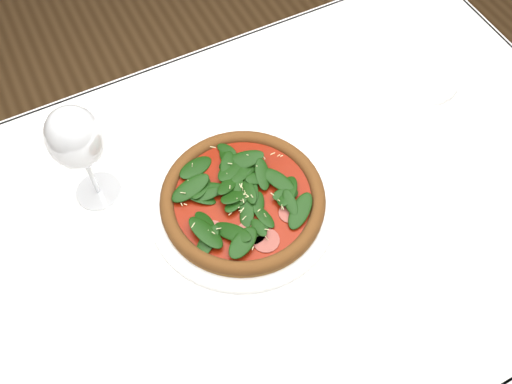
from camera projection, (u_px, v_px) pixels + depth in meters
name	position (u px, v px, depth m)	size (l,w,h in m)	color
ground	(272.00, 340.00, 1.61)	(6.00, 6.00, 0.00)	brown
dining_table	(280.00, 235.00, 1.05)	(1.21, 0.81, 0.75)	white
plate	(243.00, 203.00, 0.96)	(0.32, 0.32, 0.01)	white
pizza	(243.00, 198.00, 0.95)	(0.36, 0.36, 0.04)	#996125
wine_glass	(76.00, 140.00, 0.85)	(0.09, 0.09, 0.21)	silver
saucer_far	(423.00, 77.00, 1.11)	(0.14, 0.14, 0.01)	white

